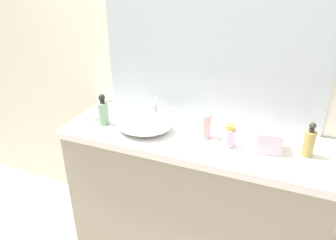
{
  "coord_description": "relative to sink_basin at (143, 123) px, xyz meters",
  "views": [
    {
      "loc": [
        0.55,
        -1.02,
        1.69
      ],
      "look_at": [
        -0.04,
        0.41,
        0.96
      ],
      "focal_mm": 32.56,
      "sensor_mm": 36.0,
      "label": 1
    }
  ],
  "objects": [
    {
      "name": "soap_dispenser",
      "position": [
        0.88,
        0.06,
        0.03
      ],
      "size": [
        0.06,
        0.06,
        0.18
      ],
      "color": "#A38D48",
      "rests_on": "vanity_counter"
    },
    {
      "name": "vanity_counter",
      "position": [
        0.29,
        0.04,
        -0.48
      ],
      "size": [
        1.53,
        0.51,
        0.88
      ],
      "color": "gray",
      "rests_on": "ground"
    },
    {
      "name": "wall_mirror_panel",
      "position": [
        0.29,
        0.3,
        0.57
      ],
      "size": [
        1.33,
        0.01,
        1.23
      ],
      "primitive_type": "cube",
      "color": "#B2BCC6",
      "rests_on": "vanity_counter"
    },
    {
      "name": "tissue_box",
      "position": [
        0.69,
        0.05,
        0.02
      ],
      "size": [
        0.14,
        0.14,
        0.15
      ],
      "color": "silver",
      "rests_on": "vanity_counter"
    },
    {
      "name": "perfume_bottle",
      "position": [
        0.36,
        0.05,
        0.03
      ],
      "size": [
        0.06,
        0.06,
        0.14
      ],
      "color": "#D29F9E",
      "rests_on": "vanity_counter"
    },
    {
      "name": "candle_jar",
      "position": [
        -0.36,
        0.01,
        -0.03
      ],
      "size": [
        0.05,
        0.05,
        0.03
      ],
      "primitive_type": "cylinder",
      "color": "beige",
      "rests_on": "vanity_counter"
    },
    {
      "name": "bathroom_wall_rear",
      "position": [
        0.18,
        0.34,
        0.38
      ],
      "size": [
        6.0,
        0.06,
        2.6
      ],
      "primitive_type": "cube",
      "color": "silver",
      "rests_on": "ground"
    },
    {
      "name": "sink_basin",
      "position": [
        0.0,
        0.0,
        0.0
      ],
      "size": [
        0.33,
        0.29,
        0.09
      ],
      "primitive_type": "ellipsoid",
      "color": "silver",
      "rests_on": "vanity_counter"
    },
    {
      "name": "faucet",
      "position": [
        0.0,
        0.16,
        0.04
      ],
      "size": [
        0.03,
        0.13,
        0.14
      ],
      "color": "silver",
      "rests_on": "vanity_counter"
    },
    {
      "name": "spray_can",
      "position": [
        0.5,
        0.01,
        0.01
      ],
      "size": [
        0.07,
        0.07,
        0.12
      ],
      "color": "#C5ADCC",
      "rests_on": "vanity_counter"
    },
    {
      "name": "lotion_bottle",
      "position": [
        -0.26,
        -0.02,
        0.04
      ],
      "size": [
        0.06,
        0.06,
        0.19
      ],
      "color": "#7CA383",
      "rests_on": "vanity_counter"
    }
  ]
}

